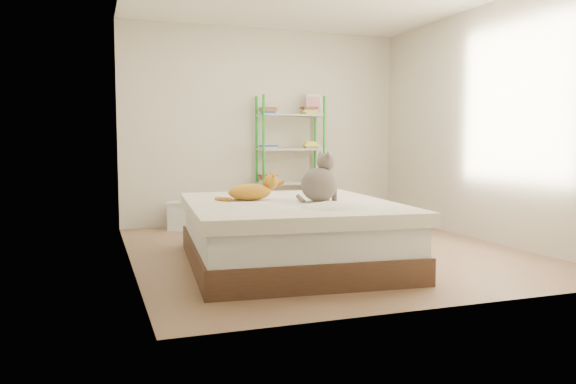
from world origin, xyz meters
name	(u,v)px	position (x,y,z in m)	size (l,w,h in m)	color
room	(325,121)	(0.00, 0.00, 1.30)	(3.81, 4.21, 2.61)	#8D6A4C
bed	(289,232)	(-0.55, -0.47, 0.28)	(1.96, 2.36, 0.56)	brown
orange_cat	(250,190)	(-0.86, -0.28, 0.66)	(0.48, 0.26, 0.19)	gold
grey_cat	(320,177)	(-0.31, -0.60, 0.78)	(0.32, 0.38, 0.44)	#71655B
shelf_unit	(291,162)	(0.31, 1.88, 0.83)	(0.91, 0.36, 1.74)	green
cardboard_box	(305,222)	(0.08, 0.77, 0.19)	(0.54, 0.52, 0.42)	#AF7E54
white_bin	(180,215)	(-1.18, 1.85, 0.18)	(0.37, 0.35, 0.35)	silver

